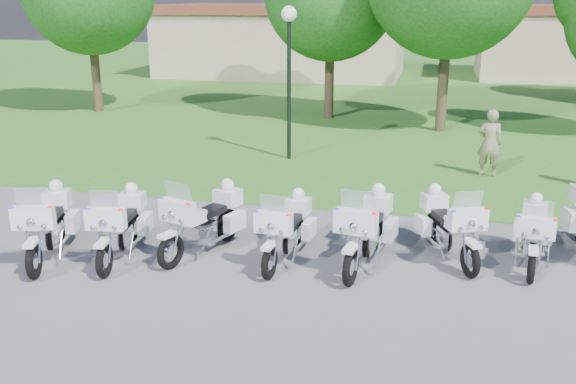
% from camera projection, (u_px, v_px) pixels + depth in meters
% --- Properties ---
extents(ground, '(100.00, 100.00, 0.00)m').
position_uv_depth(ground, '(250.00, 257.00, 12.00)').
color(ground, '#59595F').
rests_on(ground, ground).
extents(grass_lawn, '(100.00, 48.00, 0.01)m').
position_uv_depth(grass_lawn, '(380.00, 79.00, 37.12)').
color(grass_lawn, '#356720').
rests_on(grass_lawn, ground).
extents(motorcycle_0, '(1.20, 2.27, 1.57)m').
position_uv_depth(motorcycle_0, '(48.00, 223.00, 11.85)').
color(motorcycle_0, black).
rests_on(motorcycle_0, ground).
extents(motorcycle_1, '(0.93, 2.24, 1.51)m').
position_uv_depth(motorcycle_1, '(121.00, 224.00, 11.87)').
color(motorcycle_1, black).
rests_on(motorcycle_1, ground).
extents(motorcycle_2, '(1.24, 2.22, 1.55)m').
position_uv_depth(motorcycle_2, '(205.00, 219.00, 12.10)').
color(motorcycle_2, black).
rests_on(motorcycle_2, ground).
extents(motorcycle_3, '(0.84, 2.16, 1.45)m').
position_uv_depth(motorcycle_3, '(287.00, 229.00, 11.73)').
color(motorcycle_3, black).
rests_on(motorcycle_3, ground).
extents(motorcycle_4, '(1.02, 2.39, 1.61)m').
position_uv_depth(motorcycle_4, '(367.00, 229.00, 11.53)').
color(motorcycle_4, black).
rests_on(motorcycle_4, ground).
extents(motorcycle_5, '(1.30, 2.08, 1.50)m').
position_uv_depth(motorcycle_5, '(448.00, 225.00, 11.85)').
color(motorcycle_5, black).
rests_on(motorcycle_5, ground).
extents(motorcycle_6, '(0.85, 2.11, 1.42)m').
position_uv_depth(motorcycle_6, '(534.00, 233.00, 11.55)').
color(motorcycle_6, black).
rests_on(motorcycle_6, ground).
extents(lamp_post, '(0.44, 0.44, 4.40)m').
position_uv_depth(lamp_post, '(289.00, 46.00, 18.19)').
color(lamp_post, black).
rests_on(lamp_post, ground).
extents(building_west, '(14.56, 8.32, 4.10)m').
position_uv_depth(building_west, '(284.00, 40.00, 38.73)').
color(building_west, tan).
rests_on(building_west, ground).
extents(bystander_a, '(0.70, 0.50, 1.81)m').
position_uv_depth(bystander_a, '(490.00, 143.00, 17.09)').
color(bystander_a, gray).
rests_on(bystander_a, ground).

